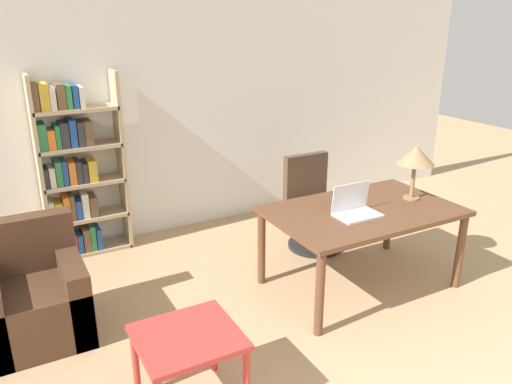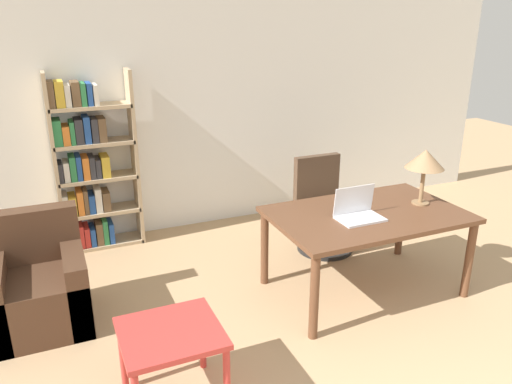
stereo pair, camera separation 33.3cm
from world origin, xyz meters
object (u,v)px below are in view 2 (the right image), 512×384
at_px(desk, 367,222).
at_px(bookshelf, 89,168).
at_px(laptop, 358,212).
at_px(office_chair, 323,210).
at_px(armchair, 38,289).
at_px(table_lamp, 425,160).
at_px(side_table_blue, 171,342).

height_order(desk, bookshelf, bookshelf).
height_order(laptop, bookshelf, bookshelf).
bearing_deg(desk, office_chair, 82.98).
relative_size(desk, armchair, 1.84).
bearing_deg(bookshelf, desk, -42.05).
height_order(laptop, table_lamp, table_lamp).
bearing_deg(armchair, laptop, -14.40).
relative_size(desk, laptop, 4.37).
distance_m(laptop, table_lamp, 0.78).
bearing_deg(office_chair, side_table_blue, -141.46).
relative_size(table_lamp, office_chair, 0.51).
relative_size(laptop, armchair, 0.42).
xyz_separation_m(office_chair, armchair, (-2.73, -0.33, -0.12)).
height_order(office_chair, side_table_blue, office_chair).
bearing_deg(office_chair, bookshelf, 156.21).
bearing_deg(laptop, side_table_blue, -160.43).
bearing_deg(office_chair, table_lamp, -63.97).
bearing_deg(side_table_blue, office_chair, 38.54).
height_order(table_lamp, bookshelf, bookshelf).
height_order(desk, office_chair, office_chair).
height_order(desk, laptop, laptop).
distance_m(laptop, bookshelf, 2.71).
xyz_separation_m(desk, laptop, (-0.15, -0.07, 0.14)).
bearing_deg(armchair, bookshelf, 66.44).
xyz_separation_m(laptop, side_table_blue, (-1.73, -0.61, -0.35)).
height_order(table_lamp, armchair, table_lamp).
height_order(laptop, armchair, laptop).
bearing_deg(bookshelf, table_lamp, -35.48).
xyz_separation_m(laptop, table_lamp, (0.70, 0.06, 0.34)).
xyz_separation_m(side_table_blue, armchair, (-0.74, 1.25, -0.14)).
relative_size(office_chair, armchair, 1.09).
relative_size(side_table_blue, armchair, 0.68).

